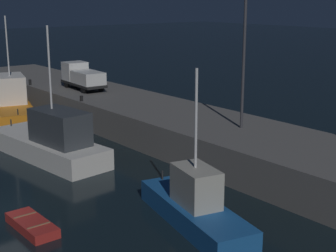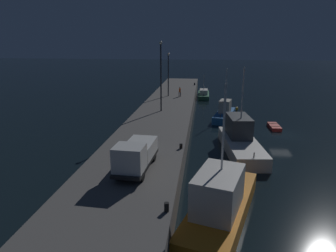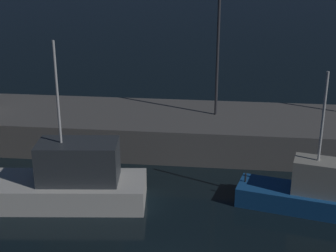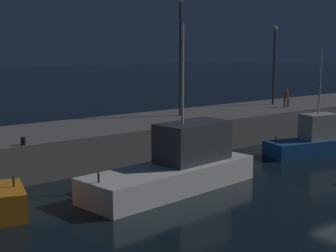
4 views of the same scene
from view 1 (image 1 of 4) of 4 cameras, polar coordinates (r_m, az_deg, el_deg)
The scene contains 10 objects.
ground_plane at distance 28.53m, azimuth -18.22°, elevation -9.11°, with size 320.00×320.00×0.00m, color black.
pier_quay at distance 36.21m, azimuth 5.65°, elevation -1.53°, with size 78.32×7.74×2.36m.
fishing_trawler_red at distance 25.42m, azimuth 3.03°, elevation -8.91°, with size 8.52×4.07×7.78m.
fishing_boat_blue at distance 49.91m, azimuth -17.11°, elevation 2.52°, with size 11.32×6.15×9.38m.
fishing_boat_orange at distance 36.17m, azimuth -12.98°, elevation -1.69°, with size 11.14×4.47×9.19m.
dinghy_orange_near at distance 25.97m, azimuth -14.98°, elevation -10.66°, with size 3.47×1.35×0.51m.
lamp_post_west at distance 34.01m, azimuth 8.52°, elevation 8.63°, with size 0.44×0.44×9.38m.
utility_truck at distance 49.86m, azimuth -9.58°, elevation 5.50°, with size 6.01×2.43×2.47m.
bollard_central at distance 53.56m, azimuth -15.19°, elevation 4.75°, with size 0.28×0.28×0.55m, color black.
bollard_east at distance 44.17m, azimuth -9.66°, elevation 3.07°, with size 0.28×0.28×0.45m, color black.
Camera 1 is at (24.92, -8.58, 10.91)m, focal length 54.45 mm.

